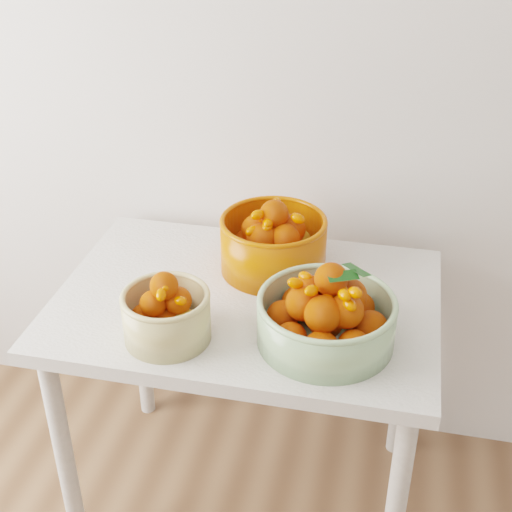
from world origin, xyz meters
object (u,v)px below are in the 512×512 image
(table, at_px, (247,326))
(bowl_green, at_px, (326,316))
(bowl_orange, at_px, (273,243))
(bowl_cream, at_px, (166,314))

(table, relative_size, bowl_green, 3.01)
(table, xyz_separation_m, bowl_orange, (0.04, 0.15, 0.18))
(table, distance_m, bowl_cream, 0.31)
(table, height_order, bowl_orange, bowl_orange)
(bowl_green, distance_m, bowl_orange, 0.35)
(bowl_green, relative_size, bowl_orange, 0.98)
(bowl_cream, bearing_deg, bowl_green, 10.09)
(bowl_green, bearing_deg, bowl_orange, 122.27)
(bowl_cream, bearing_deg, table, 55.21)
(bowl_cream, bearing_deg, bowl_orange, 62.72)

